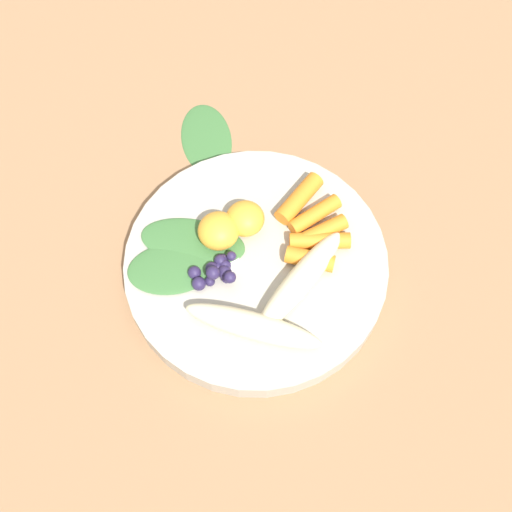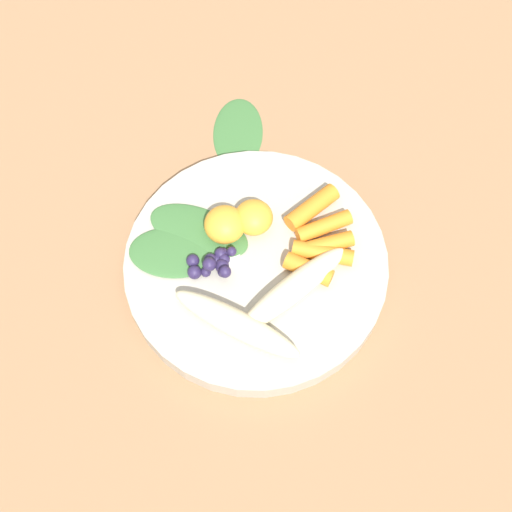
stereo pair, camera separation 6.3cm
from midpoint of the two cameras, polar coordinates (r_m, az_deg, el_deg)
The scene contains 16 objects.
ground_plane at distance 0.71m, azimuth 2.52°, elevation -1.56°, with size 2.40×2.40×0.00m, color #99704C.
bowl at distance 0.70m, azimuth 2.56°, elevation -1.10°, with size 0.28×0.28×0.03m, color #B2AD9E.
banana_peeled_left at distance 0.66m, azimuth 5.93°, elevation -3.10°, with size 0.14×0.03×0.03m, color beige.
banana_peeled_right at distance 0.64m, azimuth 1.10°, elevation -6.13°, with size 0.14×0.03×0.03m, color beige.
orange_segment_near at distance 0.69m, azimuth -0.11°, elevation 2.50°, with size 0.04×0.04×0.03m, color #F4A833.
orange_segment_far at distance 0.69m, azimuth 2.74°, elevation 3.14°, with size 0.04×0.04×0.03m, color #F4A833.
carrot_front at distance 0.68m, azimuth 7.20°, elevation -1.39°, with size 0.02×0.02×0.05m, color orange.
carrot_mid_left at distance 0.69m, azimuth 8.35°, elevation 0.23°, with size 0.02×0.02×0.06m, color orange.
carrot_mid_right at distance 0.69m, azimuth 8.99°, elevation 0.82°, with size 0.02×0.02×0.05m, color orange.
carrot_rear at distance 0.70m, azimuth 8.41°, elevation 2.32°, with size 0.02×0.02×0.06m, color orange.
carrot_small at distance 0.71m, azimuth 7.37°, elevation 3.94°, with size 0.02×0.02×0.06m, color orange.
blueberry_pile at distance 0.68m, azimuth -1.06°, elevation -0.85°, with size 0.05×0.04×0.03m.
coconut_shred_patch at distance 0.69m, azimuth -0.66°, elevation 0.57°, with size 0.05×0.05×0.00m, color white.
kale_leaf_left at distance 0.70m, azimuth -2.42°, elevation 1.96°, with size 0.11×0.05×0.01m, color #3D7038.
kale_leaf_right at distance 0.69m, azimuth -4.61°, elevation 0.07°, with size 0.09×0.06×0.01m, color #3D7038.
kale_leaf_stray at distance 0.80m, azimuth 0.70°, elevation 10.48°, with size 0.10×0.06×0.01m, color #3D7038.
Camera 2 is at (-0.02, -0.30, 0.65)m, focal length 46.38 mm.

